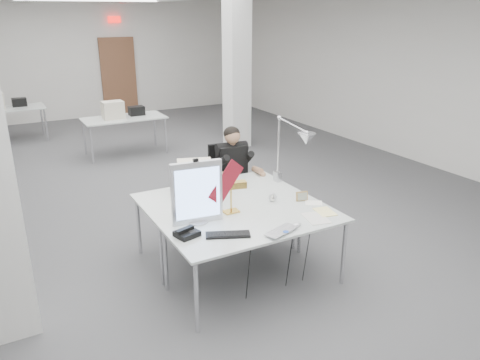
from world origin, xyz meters
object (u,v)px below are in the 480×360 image
object	(u,v)px
architect_lamp	(290,148)
office_chair	(231,181)
monitor	(197,193)
desk_phone	(187,234)
beige_monitor	(195,178)
seated_person	(232,159)
laptop	(286,233)
bankers_lamp	(231,198)
desk_main	(256,223)

from	to	relation	value
architect_lamp	office_chair	bearing A→B (deg)	106.02
monitor	architect_lamp	xyz separation A→B (m)	(1.36, 0.37, 0.18)
desk_phone	beige_monitor	world-z (taller)	beige_monitor
monitor	beige_monitor	xyz separation A→B (m)	(0.31, 0.75, -0.13)
monitor	desk_phone	size ratio (longest dim) A/B	3.12
seated_person	monitor	xyz separation A→B (m)	(-1.08, -1.29, 0.17)
monitor	laptop	xyz separation A→B (m)	(0.62, -0.66, -0.30)
seated_person	bankers_lamp	world-z (taller)	seated_person
desk_main	desk_phone	distance (m)	0.74
desk_phone	beige_monitor	xyz separation A→B (m)	(0.53, 0.99, 0.16)
office_chair	bankers_lamp	world-z (taller)	office_chair
architect_lamp	desk_main	bearing A→B (deg)	-142.73
desk_main	bankers_lamp	world-z (taller)	bankers_lamp
desk_phone	architect_lamp	size ratio (longest dim) A/B	0.21
bankers_lamp	office_chair	bearing A→B (deg)	76.19
laptop	bankers_lamp	world-z (taller)	bankers_lamp
seated_person	desk_phone	size ratio (longest dim) A/B	4.37
seated_person	architect_lamp	xyz separation A→B (m)	(0.28, -0.91, 0.35)
desk_main	office_chair	bearing A→B (deg)	70.82
desk_main	office_chair	xyz separation A→B (m)	(0.56, 1.61, -0.17)
monitor	laptop	size ratio (longest dim) A/B	1.74
desk_main	desk_phone	world-z (taller)	desk_phone
desk_main	desk_phone	xyz separation A→B (m)	(-0.74, 0.04, 0.04)
architect_lamp	laptop	bearing A→B (deg)	-126.08
office_chair	seated_person	bearing A→B (deg)	-83.50
office_chair	seated_person	size ratio (longest dim) A/B	1.29
desk_main	laptop	xyz separation A→B (m)	(0.10, -0.39, 0.03)
laptop	beige_monitor	distance (m)	1.45
office_chair	architect_lamp	xyz separation A→B (m)	(0.28, -0.96, 0.67)
laptop	architect_lamp	world-z (taller)	architect_lamp
desk_main	architect_lamp	bearing A→B (deg)	37.51
seated_person	beige_monitor	xyz separation A→B (m)	(-0.77, -0.54, 0.04)
office_chair	bankers_lamp	xyz separation A→B (m)	(-0.67, -1.28, 0.35)
architect_lamp	beige_monitor	bearing A→B (deg)	159.97
laptop	architect_lamp	bearing A→B (deg)	35.66
bankers_lamp	beige_monitor	bearing A→B (deg)	111.82
office_chair	laptop	bearing A→B (deg)	-96.59
desk_main	office_chair	distance (m)	1.71
bankers_lamp	beige_monitor	world-z (taller)	beige_monitor
monitor	office_chair	bearing A→B (deg)	58.69
seated_person	bankers_lamp	xyz separation A→B (m)	(-0.67, -1.23, 0.02)
office_chair	desk_phone	size ratio (longest dim) A/B	5.63
laptop	desk_phone	world-z (taller)	desk_phone
monitor	architect_lamp	bearing A→B (deg)	23.01
desk_phone	seated_person	bearing A→B (deg)	35.74
beige_monitor	bankers_lamp	bearing A→B (deg)	-63.08
seated_person	architect_lamp	distance (m)	1.02
monitor	bankers_lamp	xyz separation A→B (m)	(0.41, 0.06, -0.15)
beige_monitor	architect_lamp	distance (m)	1.16
laptop	bankers_lamp	distance (m)	0.76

